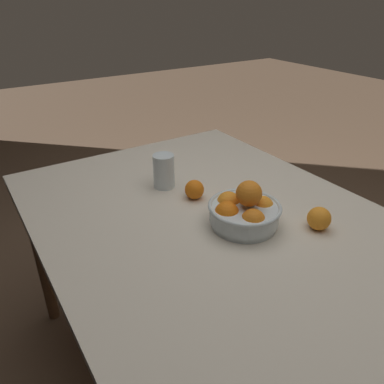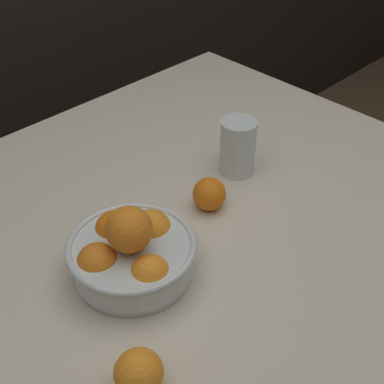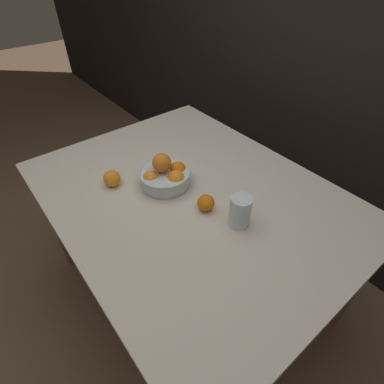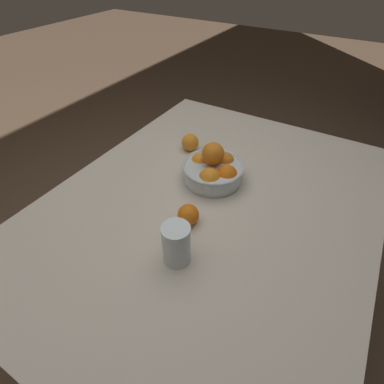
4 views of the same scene
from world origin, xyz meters
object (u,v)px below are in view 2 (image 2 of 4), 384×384
orange_loose_near_bowl (139,373)px  orange_loose_front (209,194)px  fruit_bowl (131,252)px  juice_glass (238,150)px

orange_loose_near_bowl → orange_loose_front: 0.43m
fruit_bowl → juice_glass: 0.38m
orange_loose_near_bowl → orange_loose_front: (0.37, 0.22, -0.00)m
juice_glass → orange_loose_near_bowl: size_ratio=1.76×
juice_glass → orange_loose_front: juice_glass is taller
fruit_bowl → juice_glass: bearing=11.9°
fruit_bowl → orange_loose_front: bearing=7.8°
orange_loose_front → juice_glass: bearing=18.5°
orange_loose_near_bowl → fruit_bowl: bearing=52.9°
fruit_bowl → orange_loose_near_bowl: (-0.14, -0.19, -0.01)m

